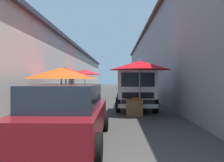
# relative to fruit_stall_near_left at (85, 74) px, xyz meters

# --- Properties ---
(ground) EXTENTS (90.00, 90.00, 0.00)m
(ground) POSITION_rel_fruit_stall_near_left_xyz_m (-1.73, -2.17, -1.96)
(ground) COLOR #3D3A38
(building_left_whitewash) EXTENTS (49.80, 7.50, 4.71)m
(building_left_whitewash) POSITION_rel_fruit_stall_near_left_xyz_m (0.52, 4.67, 0.40)
(building_left_whitewash) COLOR beige
(building_left_whitewash) RESTS_ON ground
(building_right_concrete) EXTENTS (49.80, 7.50, 6.47)m
(building_right_concrete) POSITION_rel_fruit_stall_near_left_xyz_m (0.52, -9.01, 1.28)
(building_right_concrete) COLOR gray
(building_right_concrete) RESTS_ON ground
(fruit_stall_near_left) EXTENTS (2.88, 2.88, 2.45)m
(fruit_stall_near_left) POSITION_rel_fruit_stall_near_left_xyz_m (0.00, 0.00, 0.00)
(fruit_stall_near_left) COLOR #9E9EA3
(fruit_stall_near_left) RESTS_ON ground
(fruit_stall_far_right) EXTENTS (2.65, 2.65, 2.45)m
(fruit_stall_far_right) POSITION_rel_fruit_stall_near_left_xyz_m (-8.75, -3.71, 0.02)
(fruit_stall_far_right) COLOR #9E9EA3
(fruit_stall_far_right) RESTS_ON ground
(fruit_stall_near_right) EXTENTS (2.62, 2.62, 2.21)m
(fruit_stall_near_right) POSITION_rel_fruit_stall_near_left_xyz_m (-7.80, -0.26, -0.27)
(fruit_stall_near_right) COLOR #9E9EA3
(fruit_stall_near_right) RESTS_ON ground
(fruit_stall_mid_lane) EXTENTS (2.59, 2.59, 2.09)m
(fruit_stall_mid_lane) POSITION_rel_fruit_stall_near_left_xyz_m (-10.39, -0.72, -0.41)
(fruit_stall_mid_lane) COLOR #9E9EA3
(fruit_stall_mid_lane) RESTS_ON ground
(hatchback_car) EXTENTS (3.92, 1.94, 1.45)m
(hatchback_car) POSITION_rel_fruit_stall_near_left_xyz_m (-12.91, -1.54, -1.23)
(hatchback_car) COLOR #600F14
(hatchback_car) RESTS_ON ground
(delivery_truck) EXTENTS (4.94, 2.03, 2.08)m
(delivery_truck) POSITION_rel_fruit_stall_near_left_xyz_m (-7.22, -3.69, -0.92)
(delivery_truck) COLOR black
(delivery_truck) RESTS_ON ground
(vendor_by_crates) EXTENTS (0.65, 0.22, 1.63)m
(vendor_by_crates) POSITION_rel_fruit_stall_near_left_xyz_m (-1.63, -4.21, -1.02)
(vendor_by_crates) COLOR #232328
(vendor_by_crates) RESTS_ON ground
(parked_scooter) EXTENTS (1.69, 0.38, 1.14)m
(parked_scooter) POSITION_rel_fruit_stall_near_left_xyz_m (-4.33, 0.51, -1.51)
(parked_scooter) COLOR black
(parked_scooter) RESTS_ON ground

